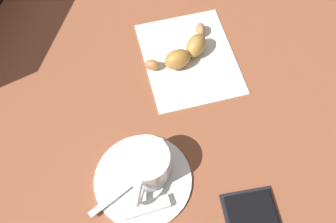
{
  "coord_description": "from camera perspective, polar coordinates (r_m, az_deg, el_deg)",
  "views": [
    {
      "loc": [
        0.28,
        0.01,
        0.55
      ],
      "look_at": [
        -0.01,
        0.01,
        0.01
      ],
      "focal_mm": 41.7,
      "sensor_mm": 36.0,
      "label": 1
    }
  ],
  "objects": [
    {
      "name": "teaspoon",
      "position": [
        0.57,
        -4.22,
        -9.46
      ],
      "size": [
        0.09,
        0.11,
        0.01
      ],
      "color": "silver",
      "rests_on": "saucer"
    },
    {
      "name": "napkin",
      "position": [
        0.68,
        3.13,
        7.83
      ],
      "size": [
        0.22,
        0.19,
        0.0
      ],
      "primitive_type": "cube",
      "rotation": [
        0.0,
        0.0,
        0.24
      ],
      "color": "white",
      "rests_on": "ground"
    },
    {
      "name": "espresso_cup",
      "position": [
        0.55,
        -3.19,
        -7.84
      ],
      "size": [
        0.09,
        0.07,
        0.05
      ],
      "color": "silver",
      "rests_on": "saucer"
    },
    {
      "name": "ground_plane",
      "position": [
        0.62,
        -1.03,
        -1.21
      ],
      "size": [
        1.8,
        1.8,
        0.0
      ],
      "primitive_type": "plane",
      "color": "brown"
    },
    {
      "name": "sugar_packet",
      "position": [
        0.56,
        -3.1,
        -13.76
      ],
      "size": [
        0.03,
        0.07,
        0.01
      ],
      "primitive_type": "cube",
      "rotation": [
        0.0,
        0.0,
        8.14
      ],
      "color": "white",
      "rests_on": "saucer"
    },
    {
      "name": "croissant",
      "position": [
        0.66,
        2.55,
        8.75
      ],
      "size": [
        0.1,
        0.11,
        0.04
      ],
      "color": "#B6713E",
      "rests_on": "napkin"
    },
    {
      "name": "saucer",
      "position": [
        0.57,
        -3.71,
        -9.89
      ],
      "size": [
        0.14,
        0.14,
        0.01
      ],
      "primitive_type": "cylinder",
      "color": "silver",
      "rests_on": "ground"
    }
  ]
}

